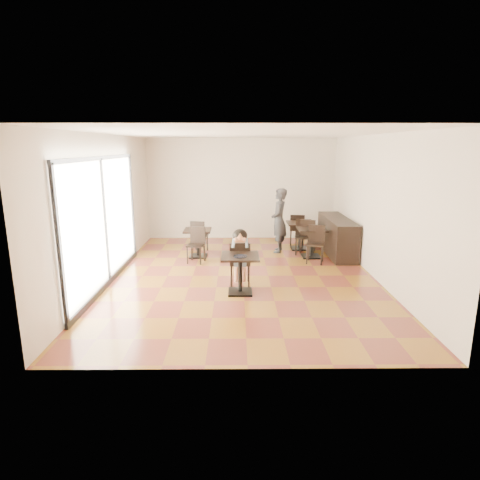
{
  "coord_description": "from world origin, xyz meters",
  "views": [
    {
      "loc": [
        -0.15,
        -8.88,
        2.93
      ],
      "look_at": [
        -0.08,
        -0.62,
        1.0
      ],
      "focal_mm": 30.0,
      "sensor_mm": 36.0,
      "label": 1
    }
  ],
  "objects_px": {
    "cafe_table_mid": "(311,243)",
    "child_chair": "(240,263)",
    "chair_mid_a": "(308,235)",
    "chair_back_a": "(297,229)",
    "chair_left_b": "(196,245)",
    "chair_left_a": "(200,236)",
    "cafe_table_left": "(198,243)",
    "chair_back_b": "(303,237)",
    "adult_patron": "(279,221)",
    "chair_mid_b": "(315,245)",
    "cafe_table_back": "(300,236)",
    "child": "(240,257)",
    "child_table": "(240,274)"
  },
  "relations": [
    {
      "from": "child",
      "to": "cafe_table_left",
      "type": "height_order",
      "value": "child"
    },
    {
      "from": "cafe_table_left",
      "to": "chair_left_b",
      "type": "distance_m",
      "value": 0.56
    },
    {
      "from": "cafe_table_back",
      "to": "child",
      "type": "bearing_deg",
      "value": -120.02
    },
    {
      "from": "chair_left_b",
      "to": "chair_left_a",
      "type": "bearing_deg",
      "value": 102.47
    },
    {
      "from": "child_table",
      "to": "chair_back_b",
      "type": "height_order",
      "value": "chair_back_b"
    },
    {
      "from": "cafe_table_back",
      "to": "chair_mid_b",
      "type": "height_order",
      "value": "chair_mid_b"
    },
    {
      "from": "adult_patron",
      "to": "cafe_table_back",
      "type": "bearing_deg",
      "value": 123.25
    },
    {
      "from": "chair_mid_b",
      "to": "chair_left_a",
      "type": "bearing_deg",
      "value": 176.12
    },
    {
      "from": "child_chair",
      "to": "child_table",
      "type": "bearing_deg",
      "value": 90.0
    },
    {
      "from": "child_chair",
      "to": "cafe_table_back",
      "type": "xyz_separation_m",
      "value": [
        1.77,
        3.06,
        -0.09
      ]
    },
    {
      "from": "child_table",
      "to": "chair_mid_b",
      "type": "xyz_separation_m",
      "value": [
        1.95,
        2.17,
        0.08
      ]
    },
    {
      "from": "chair_mid_a",
      "to": "chair_left_a",
      "type": "xyz_separation_m",
      "value": [
        -3.07,
        0.06,
        -0.02
      ]
    },
    {
      "from": "chair_mid_a",
      "to": "cafe_table_back",
      "type": "bearing_deg",
      "value": -45.61
    },
    {
      "from": "chair_mid_b",
      "to": "chair_back_a",
      "type": "height_order",
      "value": "chair_mid_b"
    },
    {
      "from": "cafe_table_mid",
      "to": "chair_left_a",
      "type": "bearing_deg",
      "value": 168.84
    },
    {
      "from": "adult_patron",
      "to": "cafe_table_mid",
      "type": "bearing_deg",
      "value": 63.1
    },
    {
      "from": "chair_left_b",
      "to": "chair_mid_b",
      "type": "bearing_deg",
      "value": 11.44
    },
    {
      "from": "adult_patron",
      "to": "chair_mid_b",
      "type": "bearing_deg",
      "value": 44.48
    },
    {
      "from": "child_chair",
      "to": "child",
      "type": "bearing_deg",
      "value": -180.0
    },
    {
      "from": "chair_mid_a",
      "to": "chair_mid_b",
      "type": "bearing_deg",
      "value": 106.76
    },
    {
      "from": "child_chair",
      "to": "chair_left_b",
      "type": "bearing_deg",
      "value": -56.27
    },
    {
      "from": "chair_mid_b",
      "to": "cafe_table_left",
      "type": "bearing_deg",
      "value": -174.4
    },
    {
      "from": "cafe_table_back",
      "to": "chair_left_a",
      "type": "relative_size",
      "value": 0.86
    },
    {
      "from": "chair_mid_b",
      "to": "chair_left_b",
      "type": "distance_m",
      "value": 3.07
    },
    {
      "from": "child_chair",
      "to": "chair_left_a",
      "type": "distance_m",
      "value": 3.0
    },
    {
      "from": "chair_left_b",
      "to": "chair_back_b",
      "type": "bearing_deg",
      "value": 28.51
    },
    {
      "from": "chair_mid_a",
      "to": "child_chair",
      "type": "bearing_deg",
      "value": 71.24
    },
    {
      "from": "child_chair",
      "to": "cafe_table_left",
      "type": "height_order",
      "value": "child_chair"
    },
    {
      "from": "child_chair",
      "to": "cafe_table_back",
      "type": "relative_size",
      "value": 1.22
    },
    {
      "from": "child_chair",
      "to": "adult_patron",
      "type": "height_order",
      "value": "adult_patron"
    },
    {
      "from": "chair_mid_b",
      "to": "child_table",
      "type": "bearing_deg",
      "value": -115.04
    },
    {
      "from": "chair_left_a",
      "to": "cafe_table_back",
      "type": "bearing_deg",
      "value": -161.98
    },
    {
      "from": "child_chair",
      "to": "chair_left_a",
      "type": "height_order",
      "value": "child_chair"
    },
    {
      "from": "adult_patron",
      "to": "chair_left_a",
      "type": "xyz_separation_m",
      "value": [
        -2.24,
        0.02,
        -0.45
      ]
    },
    {
      "from": "chair_mid_a",
      "to": "chair_back_b",
      "type": "xyz_separation_m",
      "value": [
        -0.18,
        -0.21,
        -0.01
      ]
    },
    {
      "from": "child_chair",
      "to": "chair_back_a",
      "type": "height_order",
      "value": "child_chair"
    },
    {
      "from": "cafe_table_mid",
      "to": "child_chair",
      "type": "bearing_deg",
      "value": -131.81
    },
    {
      "from": "chair_back_b",
      "to": "chair_back_a",
      "type": "bearing_deg",
      "value": 98.47
    },
    {
      "from": "chair_back_b",
      "to": "child",
      "type": "bearing_deg",
      "value": -116.69
    },
    {
      "from": "cafe_table_left",
      "to": "child_chair",
      "type": "bearing_deg",
      "value": -63.3
    },
    {
      "from": "child",
      "to": "child_chair",
      "type": "bearing_deg",
      "value": 180.0
    },
    {
      "from": "chair_mid_a",
      "to": "chair_back_a",
      "type": "bearing_deg",
      "value": -62.0
    },
    {
      "from": "adult_patron",
      "to": "chair_left_b",
      "type": "height_order",
      "value": "adult_patron"
    },
    {
      "from": "cafe_table_left",
      "to": "chair_back_b",
      "type": "distance_m",
      "value": 2.91
    },
    {
      "from": "cafe_table_left",
      "to": "chair_left_b",
      "type": "bearing_deg",
      "value": -90.0
    },
    {
      "from": "chair_mid_a",
      "to": "chair_back_a",
      "type": "xyz_separation_m",
      "value": [
        -0.18,
        0.89,
        -0.01
      ]
    },
    {
      "from": "adult_patron",
      "to": "cafe_table_left",
      "type": "height_order",
      "value": "adult_patron"
    },
    {
      "from": "cafe_table_mid",
      "to": "chair_mid_b",
      "type": "relative_size",
      "value": 0.83
    },
    {
      "from": "child",
      "to": "chair_back_a",
      "type": "xyz_separation_m",
      "value": [
        1.77,
        3.61,
        -0.13
      ]
    },
    {
      "from": "chair_left_a",
      "to": "chair_mid_b",
      "type": "bearing_deg",
      "value": 171.83
    }
  ]
}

